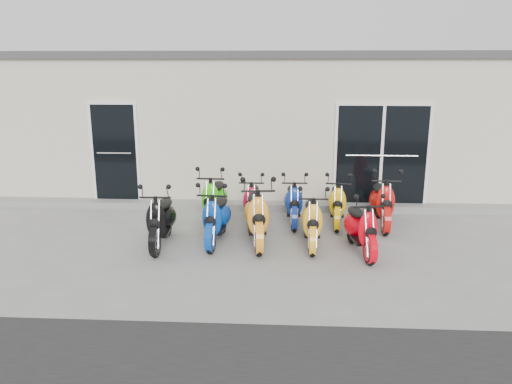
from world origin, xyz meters
The scene contains 16 objects.
ground centered at (0.00, 0.00, 0.00)m, with size 80.00×80.00×0.00m, color gray.
building centered at (0.00, 5.20, 1.60)m, with size 14.00×6.00×3.20m, color beige.
roof_cap centered at (0.00, 5.20, 3.28)m, with size 14.20×6.20×0.16m, color #3F3F42.
front_step centered at (0.00, 2.02, 0.07)m, with size 14.00×0.40×0.15m, color gray.
door_left centered at (-3.20, 2.17, 1.26)m, with size 1.07×0.08×2.22m, color black.
door_right centered at (2.60, 2.17, 1.26)m, with size 2.02×0.08×2.22m, color black.
scooter_front_black centered at (-1.59, -0.35, 0.60)m, with size 0.59×1.63×1.20m, color black, non-canonical shape.
scooter_front_blue centered at (-0.65, -0.15, 0.59)m, with size 0.58×1.60×1.18m, color #0739A0, non-canonical shape.
scooter_front_orange_a centered at (0.05, -0.15, 0.66)m, with size 0.65×1.77×1.31m, color orange, non-canonical shape.
scooter_front_orange_b centered at (1.02, -0.19, 0.58)m, with size 0.57×1.57×1.16m, color yellow, non-canonical shape.
scooter_front_red centered at (1.81, -0.52, 0.56)m, with size 0.55×1.53×1.13m, color red, non-canonical shape.
scooter_back_green centered at (-0.84, 0.96, 0.62)m, with size 0.61×1.67×1.23m, color #2CCE0B, non-canonical shape.
scooter_back_red centered at (-0.10, 1.05, 0.55)m, with size 0.55×1.50×1.11m, color red, non-canonical shape.
scooter_back_blue centered at (0.72, 1.04, 0.56)m, with size 0.55×1.52×1.12m, color navy, non-canonical shape.
scooter_back_yellow centered at (1.58, 1.04, 0.56)m, with size 0.55×1.52×1.12m, color #EEB307, non-canonical shape.
scooter_back_extra centered at (2.43, 0.96, 0.62)m, with size 0.61×1.67×1.23m, color red, non-canonical shape.
Camera 1 is at (0.51, -8.49, 3.07)m, focal length 35.00 mm.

